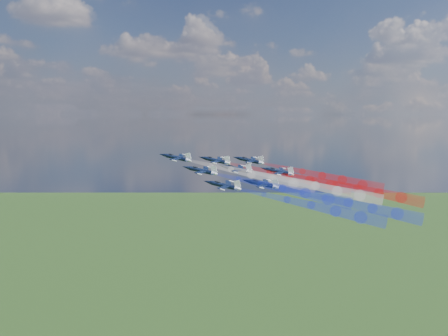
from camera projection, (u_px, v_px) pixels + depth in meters
jet_lead at (177, 158)px, 172.62m from camera, size 15.54×15.71×6.62m
trail_lead at (251, 174)px, 166.15m from camera, size 33.01×32.13×12.00m
jet_inner_left at (201, 171)px, 161.57m from camera, size 15.54×15.71×6.62m
trail_inner_left at (282, 189)px, 155.09m from camera, size 33.01×32.13×12.00m
jet_inner_right at (216, 160)px, 179.24m from camera, size 15.54×15.71×6.62m
trail_inner_right at (289, 176)px, 172.77m from camera, size 33.01×32.13×12.00m
jet_outer_left at (224, 185)px, 152.27m from camera, size 15.54×15.71×6.62m
trail_outer_left at (311, 205)px, 145.80m from camera, size 33.01×32.13×12.00m
jet_center_third at (237, 169)px, 169.31m from camera, size 15.54×15.71×6.62m
trail_center_third at (315, 186)px, 162.84m from camera, size 33.01×32.13×12.00m
jet_outer_right at (250, 160)px, 185.00m from camera, size 15.54×15.71×6.62m
trail_outer_right at (322, 176)px, 178.53m from camera, size 33.01×32.13×12.00m
jet_rear_left at (262, 184)px, 156.88m from camera, size 15.54×15.71×6.62m
trail_rear_left at (348, 203)px, 150.41m from camera, size 33.01×32.13×12.00m
jet_rear_right at (278, 172)px, 173.43m from camera, size 15.54×15.71×6.62m
trail_rear_right at (357, 188)px, 166.96m from camera, size 33.01×32.13×12.00m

